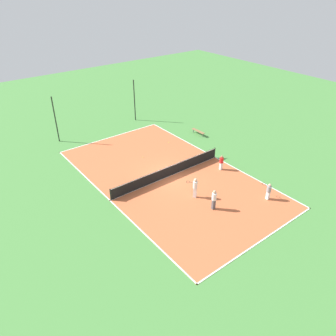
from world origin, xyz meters
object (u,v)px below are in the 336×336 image
player_far_white (195,187)px  tennis_ball_near_net (169,142)px  tennis_ball_right_alley (143,157)px  player_baseline_gray (269,190)px  player_near_white (214,198)px  player_coach_red (221,162)px  fence_post_back_right (134,101)px  bench (198,131)px  tennis_net (168,171)px  fence_post_back_left (55,120)px

player_far_white → tennis_ball_near_net: 10.11m
tennis_ball_near_net → tennis_ball_right_alley: 4.14m
player_baseline_gray → player_near_white: size_ratio=0.85×
player_far_white → tennis_ball_near_net: (4.40, 9.05, -0.98)m
tennis_ball_right_alley → player_baseline_gray: bearing=-71.1°
player_far_white → player_coach_red: 5.10m
tennis_ball_near_net → tennis_ball_right_alley: (-4.01, -1.03, 0.00)m
player_far_white → tennis_ball_right_alley: 8.08m
player_baseline_gray → player_far_white: size_ratio=0.82×
player_near_white → player_coach_red: bearing=-137.7°
player_near_white → tennis_ball_right_alley: player_near_white is taller
player_coach_red → fence_post_back_right: size_ratio=0.29×
bench → player_coach_red: bearing=153.3°
player_baseline_gray → bench: bearing=-11.3°
player_baseline_gray → player_near_white: bearing=74.0°
bench → fence_post_back_right: bearing=22.2°
tennis_net → fence_post_back_left: fence_post_back_left is taller
player_baseline_gray → player_coach_red: (0.38, 5.50, -0.01)m
tennis_net → player_far_white: (-0.20, -3.75, 0.48)m
player_coach_red → fence_post_back_right: (0.27, 14.79, 1.65)m
fence_post_back_left → tennis_net: bearing=-69.2°
tennis_net → tennis_ball_near_net: 6.78m
player_baseline_gray → fence_post_back_left: (-9.05, 20.29, 1.63)m
bench → player_far_white: size_ratio=1.06×
bench → tennis_ball_right_alley: bearing=94.8°
player_near_white → tennis_ball_near_net: 11.90m
bench → fence_post_back_right: fence_post_back_right is taller
tennis_net → player_far_white: bearing=-93.0°
player_coach_red → fence_post_back_right: fence_post_back_right is taller
player_far_white → tennis_ball_right_alley: size_ratio=25.85×
player_coach_red → fence_post_back_left: (-9.43, 14.79, 1.65)m
player_near_white → tennis_ball_near_net: (4.29, 11.06, -0.93)m
bench → tennis_ball_near_net: 3.90m
fence_post_back_right → fence_post_back_left: bearing=180.0°
tennis_net → fence_post_back_right: size_ratio=2.33×
tennis_net → player_baseline_gray: 8.59m
tennis_net → tennis_ball_near_net: bearing=51.6°
tennis_net → player_near_white: (-0.09, -5.76, 0.43)m
player_near_white → tennis_ball_right_alley: (0.28, 10.03, -0.93)m
tennis_net → player_coach_red: 5.00m
bench → player_coach_red: 7.76m
player_near_white → player_coach_red: size_ratio=1.18×
fence_post_back_right → tennis_ball_near_net: bearing=-95.0°
player_near_white → fence_post_back_left: 19.22m
tennis_ball_right_alley → fence_post_back_left: bearing=120.6°
fence_post_back_left → fence_post_back_right: same height
player_baseline_gray → fence_post_back_right: (0.65, 20.29, 1.63)m
bench → tennis_ball_right_alley: 7.91m
tennis_net → player_far_white: 3.79m
tennis_net → tennis_ball_near_net: size_ratio=169.77×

